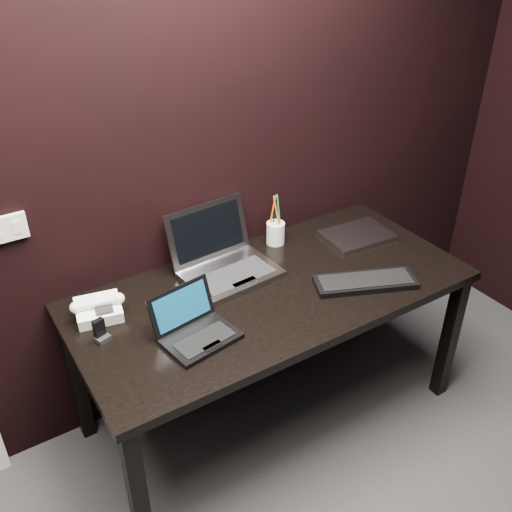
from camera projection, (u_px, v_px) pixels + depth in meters
wall_back at (156, 148)px, 2.28m from camera, size 4.00×0.00×4.00m
wall_switch at (6, 229)px, 2.08m from camera, size 0.15×0.02×0.10m
desk at (272, 302)px, 2.46m from camera, size 1.70×0.80×0.74m
netbook at (196, 329)px, 2.13m from camera, size 0.30×0.28×0.17m
silver_laptop at (225, 262)px, 2.50m from camera, size 0.42×0.39×0.27m
ext_keyboard at (365, 282)px, 2.44m from camera, size 0.46×0.31×0.03m
closed_laptop at (357, 235)px, 2.78m from camera, size 0.34×0.25×0.02m
desk_phone at (99, 309)px, 2.23m from camera, size 0.22×0.19×0.10m
mobile_phone at (100, 332)px, 2.12m from camera, size 0.06×0.06×0.09m
pen_cup at (276, 232)px, 2.71m from camera, size 0.10×0.10×0.25m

